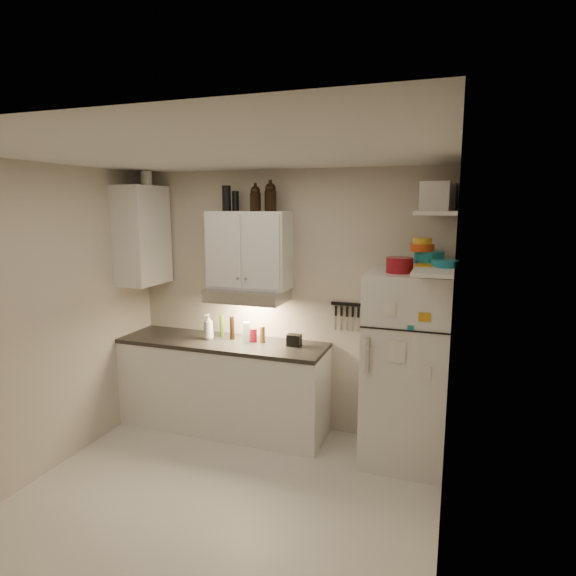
% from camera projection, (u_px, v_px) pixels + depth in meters
% --- Properties ---
extents(floor, '(3.20, 3.00, 0.02)m').
position_uv_depth(floor, '(218.00, 507.00, 3.66)').
color(floor, silver).
rests_on(floor, ground).
extents(ceiling, '(3.20, 3.00, 0.02)m').
position_uv_depth(ceiling, '(208.00, 151.00, 3.21)').
color(ceiling, silver).
rests_on(ceiling, ground).
extents(back_wall, '(3.20, 0.02, 2.60)m').
position_uv_depth(back_wall, '(285.00, 301.00, 4.84)').
color(back_wall, beige).
rests_on(back_wall, ground).
extents(left_wall, '(0.02, 3.00, 2.60)m').
position_uv_depth(left_wall, '(39.00, 323.00, 3.96)').
color(left_wall, beige).
rests_on(left_wall, ground).
extents(right_wall, '(0.02, 3.00, 2.60)m').
position_uv_depth(right_wall, '(451.00, 365.00, 2.91)').
color(right_wall, beige).
rests_on(right_wall, ground).
extents(base_cabinet, '(2.10, 0.60, 0.88)m').
position_uv_depth(base_cabinet, '(223.00, 386.00, 4.88)').
color(base_cabinet, white).
rests_on(base_cabinet, floor).
extents(countertop, '(2.10, 0.62, 0.04)m').
position_uv_depth(countertop, '(222.00, 343.00, 4.80)').
color(countertop, '#272421').
rests_on(countertop, base_cabinet).
extents(upper_cabinet, '(0.80, 0.33, 0.75)m').
position_uv_depth(upper_cabinet, '(250.00, 250.00, 4.69)').
color(upper_cabinet, white).
rests_on(upper_cabinet, back_wall).
extents(side_cabinet, '(0.33, 0.55, 1.00)m').
position_uv_depth(side_cabinet, '(142.00, 236.00, 4.91)').
color(side_cabinet, white).
rests_on(side_cabinet, left_wall).
extents(range_hood, '(0.76, 0.46, 0.12)m').
position_uv_depth(range_hood, '(247.00, 295.00, 4.70)').
color(range_hood, silver).
rests_on(range_hood, back_wall).
extents(fridge, '(0.70, 0.68, 1.70)m').
position_uv_depth(fridge, '(406.00, 369.00, 4.19)').
color(fridge, silver).
rests_on(fridge, floor).
extents(shelf_hi, '(0.30, 0.95, 0.03)m').
position_uv_depth(shelf_hi, '(438.00, 212.00, 3.77)').
color(shelf_hi, white).
rests_on(shelf_hi, right_wall).
extents(shelf_lo, '(0.30, 0.95, 0.03)m').
position_uv_depth(shelf_lo, '(435.00, 268.00, 3.84)').
color(shelf_lo, white).
rests_on(shelf_lo, right_wall).
extents(knife_strip, '(0.42, 0.02, 0.03)m').
position_uv_depth(knife_strip, '(353.00, 305.00, 4.59)').
color(knife_strip, black).
rests_on(knife_strip, back_wall).
extents(dutch_oven, '(0.26, 0.26, 0.13)m').
position_uv_depth(dutch_oven, '(399.00, 265.00, 4.00)').
color(dutch_oven, maroon).
rests_on(dutch_oven, fridge).
extents(book_stack, '(0.21, 0.26, 0.08)m').
position_uv_depth(book_stack, '(428.00, 270.00, 3.89)').
color(book_stack, orange).
rests_on(book_stack, fridge).
extents(spice_jar, '(0.07, 0.07, 0.10)m').
position_uv_depth(spice_jar, '(410.00, 267.00, 4.00)').
color(spice_jar, silver).
rests_on(spice_jar, fridge).
extents(stock_pot, '(0.39, 0.39, 0.22)m').
position_uv_depth(stock_pot, '(439.00, 197.00, 4.00)').
color(stock_pot, silver).
rests_on(stock_pot, shelf_hi).
extents(tin_a, '(0.23, 0.22, 0.20)m').
position_uv_depth(tin_a, '(439.00, 197.00, 3.67)').
color(tin_a, '#AAAAAD').
rests_on(tin_a, shelf_hi).
extents(tin_b, '(0.24, 0.24, 0.21)m').
position_uv_depth(tin_b, '(437.00, 196.00, 3.44)').
color(tin_b, '#AAAAAD').
rests_on(tin_b, shelf_hi).
extents(bowl_teal, '(0.25, 0.25, 0.10)m').
position_uv_depth(bowl_teal, '(429.00, 257.00, 4.07)').
color(bowl_teal, '#187687').
rests_on(bowl_teal, shelf_lo).
extents(bowl_orange, '(0.20, 0.20, 0.06)m').
position_uv_depth(bowl_orange, '(422.00, 248.00, 4.03)').
color(bowl_orange, '#C44212').
rests_on(bowl_orange, bowl_teal).
extents(bowl_yellow, '(0.16, 0.16, 0.05)m').
position_uv_depth(bowl_yellow, '(422.00, 241.00, 4.02)').
color(bowl_yellow, gold).
rests_on(bowl_yellow, bowl_orange).
extents(plates, '(0.25, 0.25, 0.05)m').
position_uv_depth(plates, '(445.00, 264.00, 3.79)').
color(plates, '#187687').
rests_on(plates, shelf_lo).
extents(growler_a, '(0.13, 0.13, 0.24)m').
position_uv_depth(growler_a, '(255.00, 198.00, 4.51)').
color(growler_a, black).
rests_on(growler_a, upper_cabinet).
extents(growler_b, '(0.14, 0.14, 0.27)m').
position_uv_depth(growler_b, '(271.00, 197.00, 4.51)').
color(growler_b, black).
rests_on(growler_b, upper_cabinet).
extents(thermos_a, '(0.07, 0.07, 0.19)m').
position_uv_depth(thermos_a, '(235.00, 201.00, 4.68)').
color(thermos_a, black).
rests_on(thermos_a, upper_cabinet).
extents(thermos_b, '(0.11, 0.11, 0.24)m').
position_uv_depth(thermos_b, '(227.00, 198.00, 4.65)').
color(thermos_b, black).
rests_on(thermos_b, upper_cabinet).
extents(side_jar, '(0.12, 0.12, 0.14)m').
position_uv_depth(side_jar, '(146.00, 178.00, 4.81)').
color(side_jar, silver).
rests_on(side_jar, side_cabinet).
extents(soap_bottle, '(0.14, 0.14, 0.29)m').
position_uv_depth(soap_bottle, '(208.00, 325.00, 4.84)').
color(soap_bottle, white).
rests_on(soap_bottle, countertop).
extents(pepper_mill, '(0.05, 0.05, 0.16)m').
position_uv_depth(pepper_mill, '(262.00, 334.00, 4.74)').
color(pepper_mill, brown).
rests_on(pepper_mill, countertop).
extents(oil_bottle, '(0.05, 0.05, 0.23)m').
position_uv_depth(oil_bottle, '(222.00, 326.00, 4.93)').
color(oil_bottle, '#426118').
rests_on(oil_bottle, countertop).
extents(vinegar_bottle, '(0.06, 0.06, 0.23)m').
position_uv_depth(vinegar_bottle, '(232.00, 328.00, 4.84)').
color(vinegar_bottle, black).
rests_on(vinegar_bottle, countertop).
extents(clear_bottle, '(0.07, 0.07, 0.20)m').
position_uv_depth(clear_bottle, '(247.00, 332.00, 4.74)').
color(clear_bottle, silver).
rests_on(clear_bottle, countertop).
extents(red_jar, '(0.08, 0.08, 0.14)m').
position_uv_depth(red_jar, '(254.00, 335.00, 4.75)').
color(red_jar, maroon).
rests_on(red_jar, countertop).
extents(caddy, '(0.13, 0.09, 0.11)m').
position_uv_depth(caddy, '(294.00, 340.00, 4.61)').
color(caddy, black).
rests_on(caddy, countertop).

